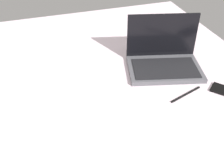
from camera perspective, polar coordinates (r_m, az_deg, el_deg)
bed_mattress at (r=137.02cm, az=-9.37°, el=-1.61°), size 180.00×140.00×18.00cm
laptop at (r=136.35cm, az=10.17°, el=4.93°), size 37.63×30.39×23.00cm
charger_cable at (r=122.77cm, az=14.39°, el=-2.00°), size 16.29×6.02×0.60cm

